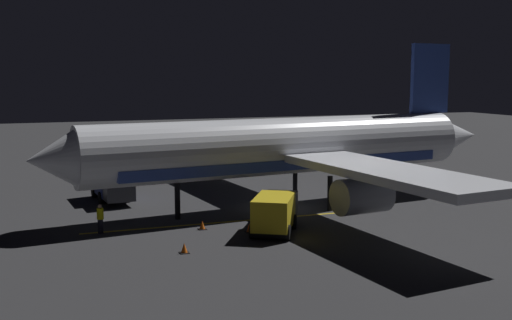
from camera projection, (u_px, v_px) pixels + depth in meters
The scene contains 9 objects.
ground_plane at pixel (282, 209), 43.54m from camera, with size 180.00×180.00×0.20m, color #303032.
apron_guide_stripe at pixel (242, 221), 39.56m from camera, with size 0.24×20.21×0.01m, color gold.
airliner at pixel (290, 148), 43.23m from camera, with size 35.29×35.55×11.75m.
baggage_truck at pixel (112, 184), 45.72m from camera, with size 5.85×2.62×2.59m.
catering_truck at pixel (275, 212), 36.80m from camera, with size 5.85×4.66×2.25m.
ground_crew_worker at pixel (100, 218), 36.33m from camera, with size 0.40×0.40×1.74m.
traffic_cone_near_left at pixel (202, 225), 37.32m from camera, with size 0.50×0.50×0.55m.
traffic_cone_near_right at pixel (249, 228), 36.67m from camera, with size 0.50×0.50×0.55m.
traffic_cone_under_wing at pixel (184, 248), 32.33m from camera, with size 0.50×0.50×0.55m.
Camera 1 is at (-39.39, 16.52, 9.26)m, focal length 43.11 mm.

